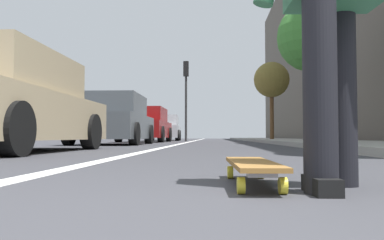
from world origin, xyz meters
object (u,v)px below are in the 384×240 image
parked_car_mid (113,121)px  street_tree_mid (313,38)px  traffic_light (186,86)px  street_tree_far (272,80)px  skateboard (252,166)px  parked_car_far (145,126)px  parked_car_end (164,129)px  parked_car_near (7,105)px

parked_car_mid → street_tree_mid: bearing=-84.8°
traffic_light → street_tree_far: 4.52m
skateboard → parked_car_far: parked_car_far is taller
skateboard → parked_car_mid: size_ratio=0.21×
parked_car_mid → parked_car_end: parked_car_end is taller
parked_car_far → traffic_light: bearing=-21.9°
parked_car_end → street_tree_mid: 12.76m
parked_car_end → street_tree_far: (-2.40, -5.95, 2.48)m
parked_car_mid → street_tree_far: size_ratio=0.97×
parked_car_near → traffic_light: (15.28, -1.64, 2.24)m
parked_car_near → parked_car_mid: bearing=-1.0°
skateboard → parked_car_end: parked_car_end is taller
parked_car_far → street_tree_mid: (-5.08, -6.03, 2.53)m
parked_car_end → parked_car_near: bearing=179.4°
traffic_light → parked_car_mid: bearing=170.8°
street_tree_far → skateboard: bearing=171.4°
skateboard → street_tree_mid: (10.23, -2.85, 3.16)m
parked_car_mid → parked_car_far: parked_car_far is taller
parked_car_end → parked_car_far: bearing=179.2°
street_tree_mid → parked_car_far: bearing=49.9°
skateboard → parked_car_near: 5.09m
parked_car_near → parked_car_end: parked_car_near is taller
parked_car_far → street_tree_mid: 8.28m
skateboard → parked_car_near: (3.83, 3.29, 0.62)m
parked_car_far → street_tree_mid: street_tree_mid is taller
parked_car_near → street_tree_far: (14.99, -6.14, 2.47)m
traffic_light → street_tree_far: (-0.29, -4.51, 0.23)m
street_tree_mid → parked_car_near: bearing=136.2°
parked_car_end → traffic_light: bearing=-145.7°
traffic_light → street_tree_far: bearing=-93.6°
parked_car_near → traffic_light: size_ratio=1.04×
street_tree_far → parked_car_far: bearing=120.2°
parked_car_end → traffic_light: (-2.11, -1.44, 2.25)m
parked_car_far → parked_car_end: (5.92, -0.09, -0.02)m
parked_car_mid → parked_car_far: size_ratio=0.95×
parked_car_mid → traffic_light: 9.82m
street_tree_far → street_tree_mid: bearing=-180.0°
parked_car_far → street_tree_far: street_tree_far is taller
parked_car_end → street_tree_mid: (-11.00, -5.95, 2.55)m
parked_car_near → street_tree_mid: 9.22m
street_tree_mid → street_tree_far: bearing=0.0°
traffic_light → street_tree_mid: size_ratio=0.98×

